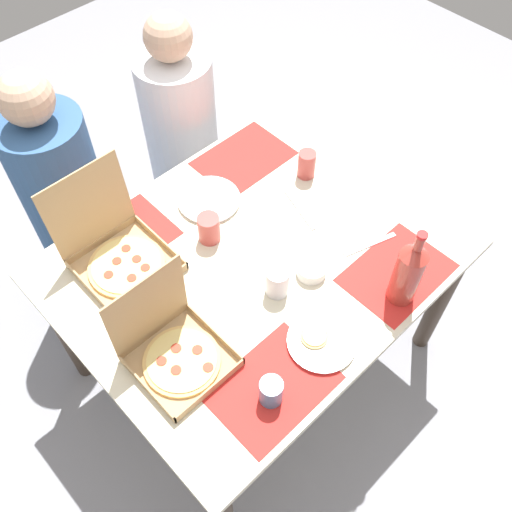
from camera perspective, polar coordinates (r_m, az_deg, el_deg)
name	(u,v)px	position (r m, az deg, el deg)	size (l,w,h in m)	color
ground_plane	(256,354)	(2.59, 0.00, -9.90)	(6.00, 6.00, 0.00)	gray
dining_table	(256,274)	(2.03, 0.00, -1.85)	(1.31, 1.06, 0.75)	#3F3328
placemat_near_left	(273,387)	(1.70, 1.68, -13.08)	(0.36, 0.26, 0.00)	red
placemat_near_right	(397,273)	(1.96, 14.05, -1.66)	(0.36, 0.26, 0.00)	red
placemat_far_left	(121,240)	(2.04, -13.48, 1.62)	(0.36, 0.26, 0.00)	red
placemat_far_right	(244,158)	(2.25, -1.26, 9.85)	(0.36, 0.26, 0.00)	red
pizza_box_corner_right	(175,349)	(1.72, -8.24, -9.31)	(0.27, 0.27, 0.30)	tan
pizza_box_edge_far	(118,253)	(1.94, -13.75, 0.31)	(0.30, 0.32, 0.33)	tan
plate_near_left	(321,341)	(1.77, 6.56, -8.57)	(0.21, 0.21, 0.03)	white
plate_far_right	(209,200)	(2.10, -4.76, 5.67)	(0.23, 0.23, 0.02)	white
soda_bottle	(408,273)	(1.80, 15.12, -1.63)	(0.09, 0.09, 0.32)	#B2382D
cup_red	(307,164)	(2.16, 5.14, 9.21)	(0.07, 0.07, 0.11)	#BF4742
cup_spare	(271,391)	(1.65, 1.53, -13.52)	(0.07, 0.07, 0.09)	teal
cup_clear_right	(277,282)	(1.82, 2.17, -2.61)	(0.08, 0.08, 0.11)	silver
cup_clear_left	(209,228)	(1.95, -4.78, 2.79)	(0.08, 0.08, 0.11)	#BF4742
condiment_bowl	(312,270)	(1.89, 5.64, -1.41)	(0.10, 0.10, 0.04)	white
knife_by_far_right	(300,209)	(2.07, 4.45, 4.72)	(0.21, 0.02, 0.01)	#B7B7BC
knife_by_near_left	(370,244)	(2.01, 11.41, 1.15)	(0.21, 0.02, 0.01)	#B7B7BC
diner_left_seat	(72,213)	(2.45, -18.11, 4.18)	(0.32, 0.32, 1.22)	#33598C
diner_right_seat	(183,147)	(2.64, -7.35, 10.83)	(0.32, 0.32, 1.19)	white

